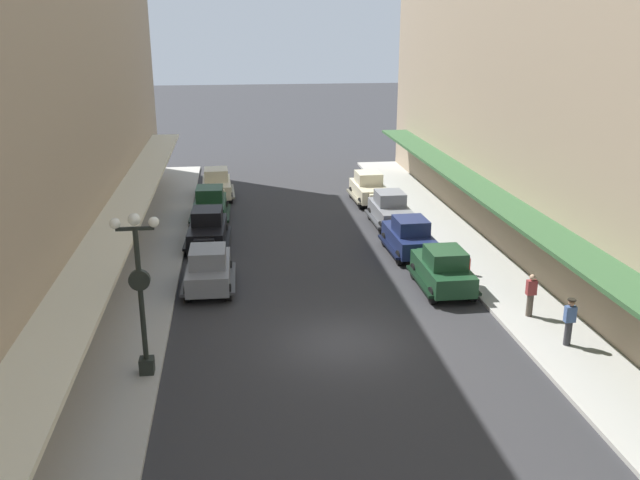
% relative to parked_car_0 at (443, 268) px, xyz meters
% --- Properties ---
extents(ground_plane, '(200.00, 200.00, 0.00)m').
position_rel_parked_car_0_xyz_m(ground_plane, '(-4.86, -4.26, -0.94)').
color(ground_plane, '#2D2D30').
extents(sidewalk_left, '(3.00, 60.00, 0.15)m').
position_rel_parked_car_0_xyz_m(sidewalk_left, '(-12.36, -4.26, -0.87)').
color(sidewalk_left, '#A8A59E').
rests_on(sidewalk_left, ground).
extents(sidewalk_right, '(3.00, 60.00, 0.15)m').
position_rel_parked_car_0_xyz_m(sidewalk_right, '(2.64, -4.26, -0.87)').
color(sidewalk_right, '#A8A59E').
rests_on(sidewalk_right, ground).
extents(parked_car_0, '(2.15, 4.26, 1.84)m').
position_rel_parked_car_0_xyz_m(parked_car_0, '(0.00, 0.00, 0.00)').
color(parked_car_0, '#193D23').
rests_on(parked_car_0, ground).
extents(parked_car_1, '(2.23, 4.29, 1.84)m').
position_rel_parked_car_0_xyz_m(parked_car_1, '(-9.46, 16.47, 0.00)').
color(parked_car_1, beige).
rests_on(parked_car_1, ground).
extents(parked_car_2, '(2.29, 4.31, 1.84)m').
position_rel_parked_car_0_xyz_m(parked_car_2, '(-9.74, 6.99, 0.00)').
color(parked_car_2, black).
rests_on(parked_car_2, ground).
extents(parked_car_3, '(2.19, 4.28, 1.84)m').
position_rel_parked_car_0_xyz_m(parked_car_3, '(-0.06, 9.27, 0.00)').
color(parked_car_3, slate).
rests_on(parked_car_3, ground).
extents(parked_car_4, '(2.20, 4.28, 1.84)m').
position_rel_parked_car_0_xyz_m(parked_car_4, '(-9.53, 1.33, 0.00)').
color(parked_car_4, slate).
rests_on(parked_car_4, ground).
extents(parked_car_5, '(2.22, 4.29, 1.84)m').
position_rel_parked_car_0_xyz_m(parked_car_5, '(-9.74, 11.54, 0.00)').
color(parked_car_5, '#193D23').
rests_on(parked_car_5, ground).
extents(parked_car_6, '(2.24, 4.29, 1.84)m').
position_rel_parked_car_0_xyz_m(parked_car_6, '(-0.24, 14.28, 0.00)').
color(parked_car_6, beige).
rests_on(parked_car_6, ground).
extents(parked_car_7, '(2.22, 4.29, 1.84)m').
position_rel_parked_car_0_xyz_m(parked_car_7, '(-0.26, 4.52, 0.00)').
color(parked_car_7, '#19234C').
rests_on(parked_car_7, ground).
extents(lamp_post_with_clock, '(1.42, 0.44, 5.16)m').
position_rel_parked_car_0_xyz_m(lamp_post_with_clock, '(-11.26, -5.83, 2.04)').
color(lamp_post_with_clock, black).
rests_on(lamp_post_with_clock, sidewalk_left).
extents(fire_hydrant, '(0.24, 0.24, 0.82)m').
position_rel_parked_car_0_xyz_m(fire_hydrant, '(1.49, 1.21, -0.38)').
color(fire_hydrant, '#B21E19').
rests_on(fire_hydrant, sidewalk_right).
extents(pedestrian_0, '(0.36, 0.28, 1.67)m').
position_rel_parked_car_0_xyz_m(pedestrian_0, '(2.62, -5.68, 0.07)').
color(pedestrian_0, '#2D2D33').
rests_on(pedestrian_0, sidewalk_right).
extents(pedestrian_1, '(0.36, 0.24, 1.64)m').
position_rel_parked_car_0_xyz_m(pedestrian_1, '(2.33, -3.25, 0.05)').
color(pedestrian_1, '#4C4238').
rests_on(pedestrian_1, sidewalk_right).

